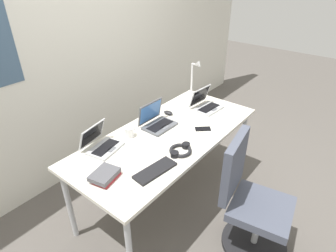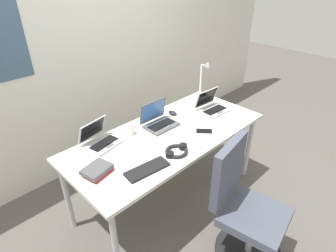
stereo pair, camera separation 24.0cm
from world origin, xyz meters
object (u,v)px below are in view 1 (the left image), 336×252
(external_keyboard, at_px, (155,170))
(computer_mouse, at_px, (168,113))
(desk_lamp, at_px, (194,79))
(headphones, at_px, (180,150))
(laptop_center, at_px, (157,122))
(book_stack, at_px, (105,175))
(laptop_mid_desk, at_px, (101,144))
(cell_phone, at_px, (203,129))
(laptop_by_keyboard, at_px, (206,104))
(coffee_mug, at_px, (129,132))
(office_chair, at_px, (250,207))

(external_keyboard, relative_size, computer_mouse, 3.44)
(desk_lamp, bearing_deg, headphones, -151.36)
(laptop_center, distance_m, book_stack, 0.79)
(laptop_mid_desk, relative_size, cell_phone, 2.28)
(laptop_by_keyboard, height_order, coffee_mug, laptop_by_keyboard)
(headphones, bearing_deg, laptop_center, 64.63)
(laptop_center, xyz_separation_m, coffee_mug, (-0.28, 0.07, 0.00))
(external_keyboard, distance_m, computer_mouse, 0.86)
(laptop_mid_desk, relative_size, coffee_mug, 2.75)
(laptop_center, relative_size, book_stack, 1.33)
(desk_lamp, distance_m, cell_phone, 0.75)
(laptop_mid_desk, relative_size, headphones, 1.45)
(office_chair, bearing_deg, desk_lamp, 53.69)
(laptop_by_keyboard, relative_size, external_keyboard, 0.89)
(external_keyboard, relative_size, office_chair, 0.34)
(laptop_center, distance_m, laptop_mid_desk, 0.55)
(cell_phone, xyz_separation_m, headphones, (-0.40, -0.05, 0.01))
(laptop_by_keyboard, xyz_separation_m, book_stack, (-1.34, -0.03, -0.01))
(cell_phone, bearing_deg, laptop_center, 77.68)
(coffee_mug, bearing_deg, office_chair, -77.29)
(desk_lamp, height_order, external_keyboard, desk_lamp)
(cell_phone, bearing_deg, external_keyboard, 141.63)
(book_stack, xyz_separation_m, office_chair, (0.72, -0.79, -0.37))
(cell_phone, bearing_deg, headphones, 144.50)
(laptop_center, height_order, external_keyboard, laptop_center)
(laptop_mid_desk, bearing_deg, desk_lamp, -0.13)
(book_stack, xyz_separation_m, coffee_mug, (0.48, 0.25, 0.02))
(laptop_center, height_order, book_stack, laptop_center)
(desk_lamp, height_order, office_chair, desk_lamp)
(desk_lamp, distance_m, laptop_center, 0.78)
(book_stack, relative_size, coffee_mug, 1.93)
(laptop_by_keyboard, height_order, laptop_mid_desk, laptop_by_keyboard)
(desk_lamp, bearing_deg, laptop_by_keyboard, -123.65)
(headphones, bearing_deg, office_chair, -75.80)
(computer_mouse, height_order, headphones, headphones)
(computer_mouse, bearing_deg, laptop_center, -169.78)
(book_stack, bearing_deg, external_keyboard, -38.69)
(laptop_mid_desk, distance_m, coffee_mug, 0.26)
(external_keyboard, xyz_separation_m, computer_mouse, (0.73, 0.46, 0.01))
(cell_phone, xyz_separation_m, office_chair, (-0.25, -0.62, -0.35))
(laptop_center, bearing_deg, laptop_by_keyboard, -15.55)
(laptop_by_keyboard, bearing_deg, book_stack, -178.76)
(laptop_center, xyz_separation_m, book_stack, (-0.77, -0.19, -0.02))
(cell_phone, bearing_deg, computer_mouse, 43.70)
(laptop_mid_desk, distance_m, headphones, 0.63)
(laptop_by_keyboard, xyz_separation_m, office_chair, (-0.62, -0.82, -0.38))
(desk_lamp, relative_size, external_keyboard, 1.21)
(desk_lamp, xyz_separation_m, cell_phone, (-0.55, -0.47, -0.19))
(headphones, height_order, book_stack, book_stack)
(headphones, bearing_deg, coffee_mug, 100.87)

